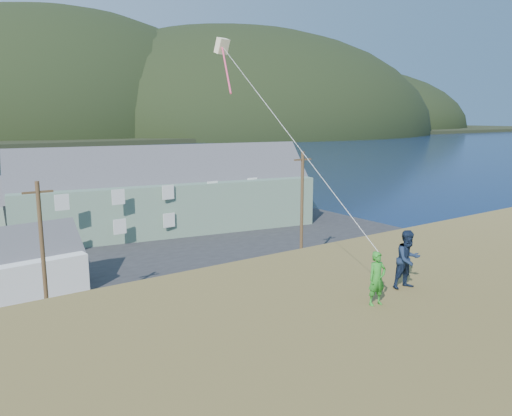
% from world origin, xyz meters
% --- Properties ---
extents(ground, '(900.00, 900.00, 0.00)m').
position_xyz_m(ground, '(0.00, 0.00, 0.00)').
color(ground, '#0A1638').
rests_on(ground, ground).
extents(grass_strip, '(110.00, 8.00, 0.10)m').
position_xyz_m(grass_strip, '(0.00, -2.00, 0.05)').
color(grass_strip, '#4C3D19').
rests_on(grass_strip, ground).
extents(waterfront_lot, '(72.00, 36.00, 0.12)m').
position_xyz_m(waterfront_lot, '(0.00, 17.00, 0.06)').
color(waterfront_lot, '#28282B').
rests_on(waterfront_lot, ground).
extents(far_hills, '(760.00, 265.00, 143.00)m').
position_xyz_m(far_hills, '(35.59, 279.38, 2.00)').
color(far_hills, black).
rests_on(far_hills, ground).
extents(lodge, '(32.53, 14.20, 11.07)m').
position_xyz_m(lodge, '(14.70, 21.86, 4.27)').
color(lodge, slate).
rests_on(lodge, waterfront_lot).
extents(shed_white, '(7.83, 5.55, 5.91)m').
position_xyz_m(shed_white, '(-1.95, 9.08, 2.28)').
color(shed_white, white).
rests_on(shed_white, waterfront_lot).
extents(shed_palegreen_far, '(12.55, 8.81, 7.69)m').
position_xyz_m(shed_palegreen_far, '(-0.80, 27.61, 2.93)').
color(shed_palegreen_far, gray).
rests_on(shed_palegreen_far, waterfront_lot).
extents(utility_poles, '(34.68, 0.24, 9.56)m').
position_xyz_m(utility_poles, '(-0.61, 1.50, 4.60)').
color(utility_poles, '#47331E').
rests_on(utility_poles, waterfront_lot).
extents(kite_flyer_green, '(0.60, 0.45, 1.51)m').
position_xyz_m(kite_flyer_green, '(2.47, -18.23, 7.96)').
color(kite_flyer_green, '#278424').
rests_on(kite_flyer_green, hillside).
extents(kite_flyer_navy, '(0.97, 0.81, 1.80)m').
position_xyz_m(kite_flyer_navy, '(4.27, -17.83, 8.10)').
color(kite_flyer_navy, '#15223B').
rests_on(kite_flyer_navy, hillside).
extents(kite_rig, '(0.89, 3.98, 9.66)m').
position_xyz_m(kite_rig, '(1.99, -11.10, 14.61)').
color(kite_rig, '#F4E8BA').
rests_on(kite_rig, ground).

